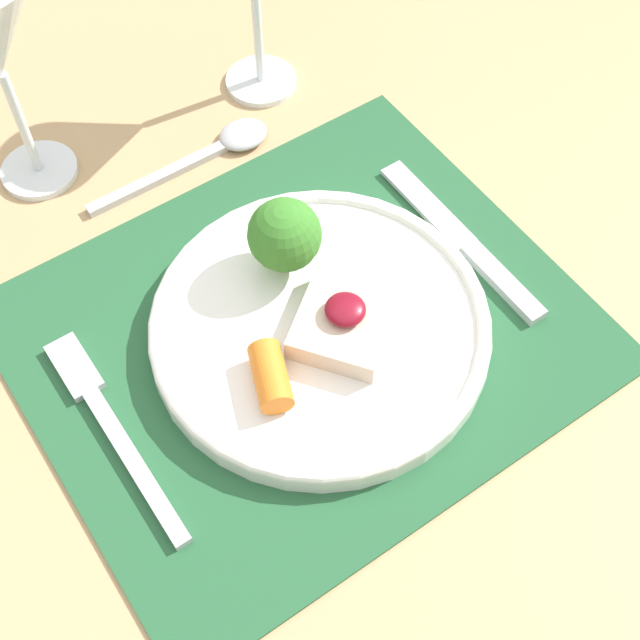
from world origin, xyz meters
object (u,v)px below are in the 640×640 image
object	(u,v)px
spoon	(217,148)
dinner_plate	(318,319)
fork	(108,421)
knife	(470,249)

from	to	relation	value
spoon	dinner_plate	bearing A→B (deg)	-103.53
fork	knife	bearing A→B (deg)	-6.57
dinner_plate	spoon	size ratio (longest dim) A/B	1.47
dinner_plate	fork	xyz separation A→B (m)	(-0.17, 0.02, -0.01)
knife	spoon	bearing A→B (deg)	115.74
fork	spoon	size ratio (longest dim) A/B	1.09
dinner_plate	spoon	distance (m)	0.20
dinner_plate	knife	world-z (taller)	dinner_plate
spoon	fork	bearing A→B (deg)	-141.78
fork	dinner_plate	bearing A→B (deg)	-8.40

